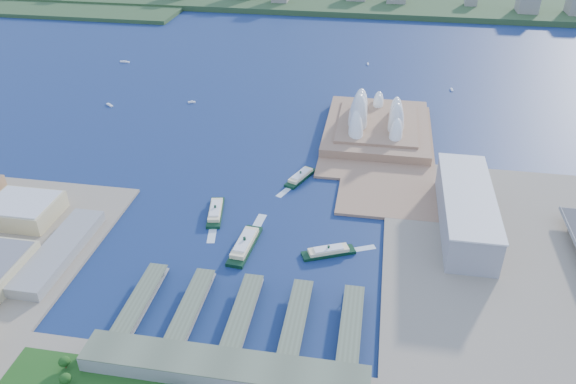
% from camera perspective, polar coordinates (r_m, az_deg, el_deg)
% --- Properties ---
extents(ground, '(3000.00, 3000.00, 0.00)m').
position_cam_1_polar(ground, '(509.67, -4.10, -6.57)').
color(ground, '#111E4F').
rests_on(ground, ground).
extents(east_land, '(240.00, 500.00, 3.00)m').
position_cam_1_polar(east_land, '(480.18, 24.17, -12.50)').
color(east_land, gray).
rests_on(east_land, ground).
extents(peninsula, '(135.00, 220.00, 3.00)m').
position_cam_1_polar(peninsula, '(719.56, 9.12, 5.37)').
color(peninsula, '#967052').
rests_on(peninsula, ground).
extents(far_shore, '(2200.00, 260.00, 12.00)m').
position_cam_1_polar(far_shore, '(1406.29, 5.56, 18.71)').
color(far_shore, '#2D4926').
rests_on(far_shore, ground).
extents(opera_house, '(134.00, 180.00, 58.00)m').
position_cam_1_polar(opera_house, '(725.24, 9.18, 8.23)').
color(opera_house, white).
rests_on(opera_house, peninsula).
extents(toaster_building, '(45.00, 155.00, 35.00)m').
position_cam_1_polar(toaster_building, '(560.06, 17.63, -1.73)').
color(toaster_building, gray).
rests_on(toaster_building, east_land).
extents(ferry_wharves, '(184.00, 90.00, 9.30)m').
position_cam_1_polar(ferry_wharves, '(448.93, -4.58, -12.12)').
color(ferry_wharves, '#555F48').
rests_on(ferry_wharves, ground).
extents(terminal_building, '(200.00, 28.00, 12.00)m').
position_cam_1_polar(terminal_building, '(405.82, -6.55, -17.42)').
color(terminal_building, gray).
rests_on(terminal_building, south_land).
extents(ferry_a, '(22.87, 54.83, 10.07)m').
position_cam_1_polar(ferry_a, '(566.62, -7.39, -1.80)').
color(ferry_a, black).
rests_on(ferry_a, ground).
extents(ferry_b, '(30.57, 50.25, 9.31)m').
position_cam_1_polar(ferry_b, '(622.45, 1.28, 1.73)').
color(ferry_b, black).
rests_on(ferry_b, ground).
extents(ferry_c, '(21.04, 62.73, 11.65)m').
position_cam_1_polar(ferry_c, '(517.07, -4.43, -5.14)').
color(ferry_c, black).
rests_on(ferry_c, ground).
extents(ferry_d, '(49.73, 31.20, 9.24)m').
position_cam_1_polar(ferry_d, '(509.98, 4.14, -5.89)').
color(ferry_d, black).
rests_on(ferry_d, ground).
extents(boat_a, '(13.49, 11.74, 2.77)m').
position_cam_1_polar(boat_a, '(850.50, -17.66, 8.45)').
color(boat_a, white).
rests_on(boat_a, ground).
extents(boat_b, '(10.97, 6.39, 2.80)m').
position_cam_1_polar(boat_b, '(832.92, -9.75, 9.01)').
color(boat_b, white).
rests_on(boat_b, ground).
extents(boat_c, '(3.77, 11.08, 2.46)m').
position_cam_1_polar(boat_c, '(902.47, 16.30, 9.97)').
color(boat_c, white).
rests_on(boat_c, ground).
extents(boat_d, '(17.05, 4.75, 2.84)m').
position_cam_1_polar(boat_d, '(1029.46, -16.26, 12.61)').
color(boat_d, white).
rests_on(boat_d, ground).
extents(boat_e, '(3.61, 10.41, 2.53)m').
position_cam_1_polar(boat_e, '(988.92, 8.13, 12.77)').
color(boat_e, white).
rests_on(boat_e, ground).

